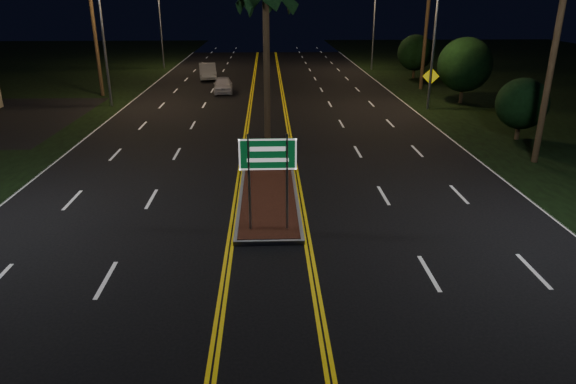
{
  "coord_description": "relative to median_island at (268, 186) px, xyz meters",
  "views": [
    {
      "loc": [
        0.01,
        -12.5,
        7.32
      ],
      "look_at": [
        0.58,
        1.59,
        1.9
      ],
      "focal_mm": 32.0,
      "sensor_mm": 36.0,
      "label": 1
    }
  ],
  "objects": [
    {
      "name": "shrub_far",
      "position": [
        13.8,
        29.0,
        2.25
      ],
      "size": [
        3.24,
        3.24,
        3.96
      ],
      "color": "#382819",
      "rests_on": "ground"
    },
    {
      "name": "ground",
      "position": [
        0.0,
        -7.0,
        -0.08
      ],
      "size": [
        120.0,
        120.0,
        0.0
      ],
      "primitive_type": "plane",
      "color": "black",
      "rests_on": "ground"
    },
    {
      "name": "streetlight_right_far",
      "position": [
        10.61,
        35.0,
        5.57
      ],
      "size": [
        1.91,
        0.44,
        9.0
      ],
      "color": "gray",
      "rests_on": "ground"
    },
    {
      "name": "streetlight_right_mid",
      "position": [
        10.61,
        15.0,
        5.57
      ],
      "size": [
        1.91,
        0.44,
        9.0
      ],
      "color": "gray",
      "rests_on": "ground"
    },
    {
      "name": "streetlight_left_mid",
      "position": [
        -10.61,
        17.0,
        5.57
      ],
      "size": [
        1.91,
        0.44,
        9.0
      ],
      "color": "gray",
      "rests_on": "ground"
    },
    {
      "name": "shrub_near",
      "position": [
        13.5,
        7.0,
        1.86
      ],
      "size": [
        2.7,
        2.7,
        3.3
      ],
      "color": "#382819",
      "rests_on": "ground"
    },
    {
      "name": "median_island",
      "position": [
        0.0,
        0.0,
        0.0
      ],
      "size": [
        2.25,
        10.25,
        0.17
      ],
      "color": "gray",
      "rests_on": "ground"
    },
    {
      "name": "car_far",
      "position": [
        -5.52,
        29.31,
        0.74
      ],
      "size": [
        2.82,
        5.21,
        1.65
      ],
      "primitive_type": "imported",
      "rotation": [
        0.0,
        0.0,
        0.15
      ],
      "color": "silver",
      "rests_on": "ground"
    },
    {
      "name": "streetlight_left_far",
      "position": [
        -10.61,
        37.0,
        5.57
      ],
      "size": [
        1.91,
        0.44,
        9.0
      ],
      "color": "gray",
      "rests_on": "ground"
    },
    {
      "name": "shrub_mid",
      "position": [
        14.0,
        17.0,
        2.64
      ],
      "size": [
        3.78,
        3.78,
        4.62
      ],
      "color": "#382819",
      "rests_on": "ground"
    },
    {
      "name": "highway_sign",
      "position": [
        0.0,
        -4.2,
        2.32
      ],
      "size": [
        1.8,
        0.08,
        3.2
      ],
      "color": "gray",
      "rests_on": "ground"
    },
    {
      "name": "car_near",
      "position": [
        -3.52,
        22.0,
        0.64
      ],
      "size": [
        2.16,
        4.48,
        1.45
      ],
      "primitive_type": "imported",
      "rotation": [
        0.0,
        0.0,
        0.07
      ],
      "color": "white",
      "rests_on": "ground"
    },
    {
      "name": "warning_sign",
      "position": [
        11.2,
        15.56,
        1.7
      ],
      "size": [
        1.14,
        0.12,
        2.72
      ],
      "rotation": [
        0.0,
        0.0,
        -0.08
      ],
      "color": "gray",
      "rests_on": "ground"
    }
  ]
}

